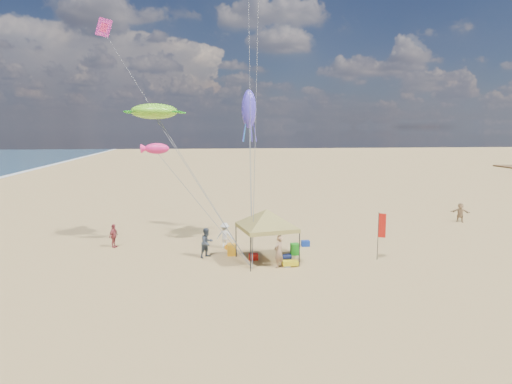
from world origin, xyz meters
TOP-DOWN VIEW (x-y plane):
  - ground at (0.00, 0.00)m, footprint 280.00×280.00m
  - canopy_tent at (0.50, 1.87)m, footprint 5.78×5.78m
  - feather_flag at (7.27, 1.36)m, footprint 0.41×0.20m
  - cooler_red at (-0.24, 2.26)m, footprint 0.54×0.38m
  - cooler_blue at (3.54, 4.89)m, footprint 0.54×0.38m
  - bag_navy at (1.67, 2.01)m, footprint 0.69×0.54m
  - bag_orange at (-1.59, 4.83)m, footprint 0.54×0.69m
  - chair_green at (2.44, 3.07)m, footprint 0.50×0.50m
  - chair_yellow at (-1.50, 3.35)m, footprint 0.50×0.50m
  - crate_grey at (1.51, 0.69)m, footprint 0.34×0.30m
  - beach_cart at (1.70, 0.78)m, footprint 0.90×0.50m
  - person_near_a at (1.02, 0.64)m, footprint 0.80×0.80m
  - person_near_b at (-3.00, 3.13)m, footprint 1.12×1.10m
  - person_near_c at (-1.82, 5.07)m, footprint 1.20×0.84m
  - person_far_a at (-9.10, 6.04)m, footprint 0.68×1.00m
  - person_far_c at (18.09, 10.82)m, footprint 1.56×1.18m
  - turtle_kite at (-6.24, 6.44)m, footprint 3.38×2.88m
  - fish_kite at (-6.09, 5.79)m, footprint 1.74×1.32m
  - squid_kite at (0.15, 8.71)m, footprint 1.21×1.21m
  - stunt_kite_pink at (-10.35, 12.19)m, footprint 1.20×1.42m

SIDE VIEW (x-z plane):
  - ground at x=0.00m, z-range 0.00..0.00m
  - crate_grey at x=1.51m, z-range 0.00..0.28m
  - bag_navy at x=1.67m, z-range 0.00..0.36m
  - bag_orange at x=-1.59m, z-range 0.00..0.36m
  - cooler_red at x=-0.24m, z-range 0.00..0.38m
  - cooler_blue at x=3.54m, z-range 0.00..0.38m
  - beach_cart at x=1.70m, z-range 0.08..0.32m
  - chair_green at x=2.44m, z-range 0.00..0.70m
  - chair_yellow at x=-1.50m, z-range 0.00..0.70m
  - person_far_a at x=-9.10m, z-range 0.00..1.58m
  - person_far_c at x=18.09m, z-range 0.00..1.64m
  - person_near_c at x=-1.82m, z-range 0.00..1.69m
  - person_near_b at x=-3.00m, z-range 0.00..1.82m
  - person_near_a at x=1.02m, z-range 0.00..1.87m
  - feather_flag at x=7.27m, z-range 0.49..3.39m
  - canopy_tent at x=0.50m, z-range 1.21..4.85m
  - fish_kite at x=-6.09m, z-range 6.17..6.86m
  - turtle_kite at x=-6.24m, z-range 8.38..9.39m
  - squid_kite at x=0.15m, z-range 7.78..10.52m
  - stunt_kite_pink at x=-10.35m, z-range 14.62..15.82m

